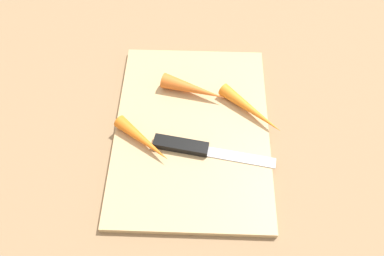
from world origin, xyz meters
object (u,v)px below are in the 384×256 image
Objects in this scene: cutting_board at (192,130)px; carrot_shortest at (143,140)px; carrot_medium at (196,89)px; knife at (189,147)px; carrot_longest at (251,109)px.

cutting_board is 0.09m from carrot_shortest.
cutting_board is at bearing -75.31° from carrot_medium.
carrot_longest is at bearing 45.15° from knife.
carrot_longest is at bearing -4.41° from carrot_medium.
carrot_longest is at bearing 59.37° from carrot_shortest.
cutting_board is 0.08m from carrot_medium.
carrot_shortest is at bearing -109.89° from carrot_medium.
carrot_longest is (-0.04, -0.10, -0.00)m from carrot_medium.
carrot_shortest is (-0.03, 0.08, 0.02)m from cutting_board.
carrot_medium is at bearing -160.26° from carrot_longest.
carrot_medium is 1.02× the size of carrot_shortest.
carrot_medium is 0.10m from carrot_longest.
carrot_shortest and carrot_longest have the same top height.
knife is at bearing -101.98° from carrot_longest.
carrot_shortest is at bearing -176.35° from knife.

